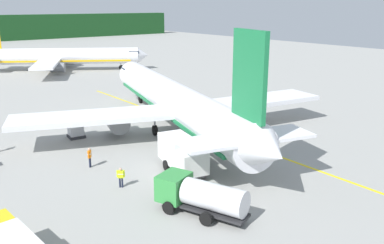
% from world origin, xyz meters
% --- Properties ---
extents(airliner_foreground, '(34.21, 40.97, 11.90)m').
position_xyz_m(airliner_foreground, '(17.47, 24.01, 3.39)').
color(airliner_foreground, white).
rests_on(airliner_foreground, ground).
extents(airliner_mid_apron, '(32.20, 27.40, 10.40)m').
position_xyz_m(airliner_mid_apron, '(23.96, 74.22, 2.96)').
color(airliner_mid_apron, white).
rests_on(airliner_mid_apron, ground).
extents(service_truck_fuel, '(3.35, 5.97, 2.84)m').
position_xyz_m(service_truck_fuel, '(10.99, 13.97, 1.57)').
color(service_truck_fuel, white).
rests_on(service_truck_fuel, ground).
extents(service_truck_pushback, '(4.07, 6.61, 2.40)m').
position_xyz_m(service_truck_pushback, '(7.58, 7.36, 1.40)').
color(service_truck_pushback, '#338C3F').
rests_on(service_truck_pushback, ground).
extents(cargo_container_near, '(1.76, 1.76, 2.11)m').
position_xyz_m(cargo_container_near, '(7.65, 28.27, 1.00)').
color(cargo_container_near, '#333338').
rests_on(cargo_container_near, ground).
extents(crew_marshaller, '(0.46, 0.51, 1.76)m').
position_xyz_m(crew_marshaller, '(5.31, 19.66, 1.04)').
color(crew_marshaller, '#191E33').
rests_on(crew_marshaller, ground).
extents(crew_loader_left, '(0.53, 0.45, 1.70)m').
position_xyz_m(crew_loader_left, '(24.38, 18.49, 1.00)').
color(crew_loader_left, '#191E33').
rests_on(crew_loader_left, ground).
extents(crew_loader_right, '(0.52, 0.46, 1.60)m').
position_xyz_m(crew_loader_right, '(5.44, 14.35, 0.94)').
color(crew_loader_right, '#191E33').
rests_on(crew_loader_right, ground).
extents(apron_guide_line, '(0.30, 60.00, 0.01)m').
position_xyz_m(apron_guide_line, '(20.21, 19.56, 0.01)').
color(apron_guide_line, yellow).
rests_on(apron_guide_line, ground).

